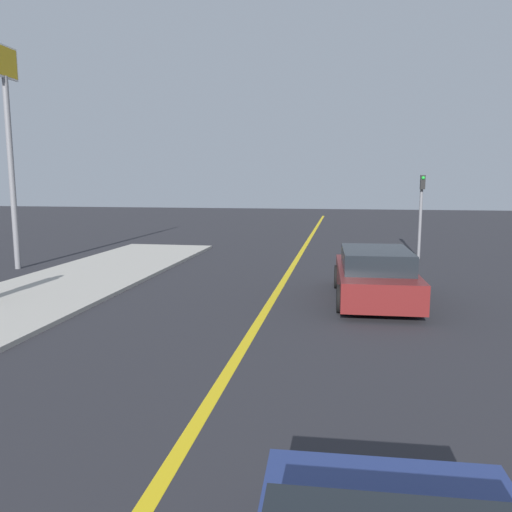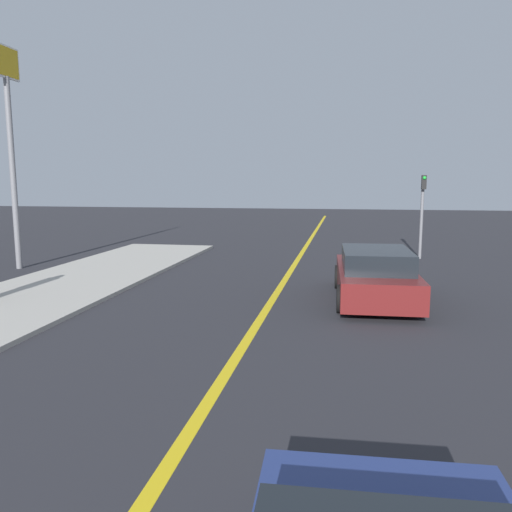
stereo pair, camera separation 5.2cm
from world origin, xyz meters
The scene contains 4 objects.
road_center_line centered at (0.00, 18.00, 0.00)m, with size 0.20×60.00×0.01m.
car_ahead_center centered at (2.62, 14.97, 0.66)m, with size 2.13×4.55×1.37m.
traffic_light centered at (4.81, 22.63, 2.08)m, with size 0.18×0.40×3.32m.
roadside_sign centered at (-9.58, 17.75, 5.18)m, with size 0.20×1.36×7.60m.
Camera 1 is at (1.77, 2.00, 3.04)m, focal length 35.00 mm.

